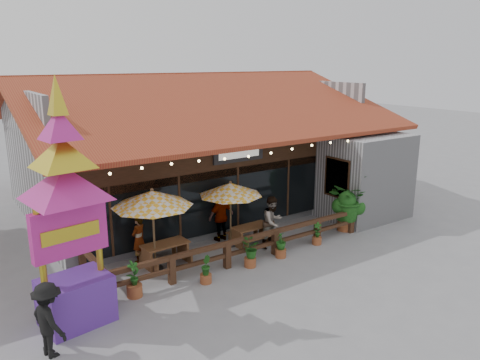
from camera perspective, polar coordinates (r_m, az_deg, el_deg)
ground at (r=17.37m, az=4.56°, el=-8.07°), size 100.00×100.00×0.00m
restaurant_building at (r=22.17m, az=-5.53°, el=2.83°), size 15.50×14.73×6.09m
patio_railing at (r=15.71m, az=-1.28°, el=-8.10°), size 10.00×2.60×0.92m
umbrella_left at (r=14.94m, az=-10.65°, el=-2.27°), size 3.36×3.36×2.76m
umbrella_right at (r=16.71m, az=-1.17°, el=-1.15°), size 2.38×2.38×2.46m
picnic_table_left at (r=15.91m, az=-9.09°, el=-8.44°), size 1.63×1.44×0.74m
picnic_table_right at (r=17.40m, az=1.39°, el=-6.32°), size 1.49×1.29×0.70m
thai_sign_tower at (r=12.07m, az=-20.51°, el=-1.09°), size 2.87×2.87×6.80m
tropical_plant at (r=18.98m, az=12.84°, el=-2.27°), size 2.16×2.17×2.27m
diner_a at (r=16.14m, az=-12.25°, el=-7.04°), size 0.71×0.63×1.64m
diner_b at (r=17.01m, az=4.00°, el=-5.12°), size 1.06×0.91×1.91m
diner_c at (r=17.60m, az=-2.32°, el=-4.45°), size 1.15×0.57×1.89m
pedestrian at (r=11.91m, az=-22.29°, el=-15.50°), size 0.98×1.31×1.80m
planter_a at (r=14.06m, az=-12.79°, el=-11.99°), size 0.46×0.45×1.10m
planter_b at (r=14.55m, az=-4.20°, el=-10.99°), size 0.39×0.41×0.88m
planter_c at (r=15.52m, az=1.25°, el=-8.69°), size 0.77×0.77×0.96m
planter_d at (r=16.32m, az=5.01°, el=-7.91°), size 0.49×0.49×0.93m
planter_e at (r=17.62m, az=9.38°, el=-6.64°), size 0.36×0.36×0.86m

